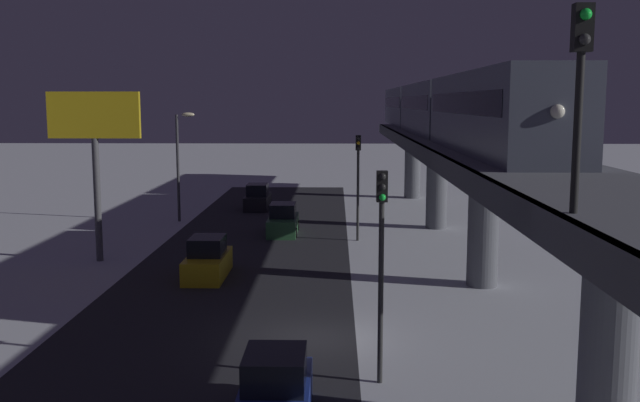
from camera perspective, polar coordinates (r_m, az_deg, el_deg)
ground_plane at (r=26.03m, az=-0.42°, el=-10.86°), size 240.00×240.00×0.00m
avenue_asphalt at (r=26.45m, az=-9.32°, el=-10.65°), size 11.00×90.83×0.01m
elevated_railway at (r=25.69m, az=16.23°, el=0.87°), size 5.00×90.83×6.22m
subway_train at (r=50.09m, az=9.06°, el=7.38°), size 2.94×55.47×3.40m
rail_signal at (r=14.68m, az=20.05°, el=9.65°), size 0.36×0.41×4.00m
sedan_green at (r=45.70m, az=-2.96°, el=-1.66°), size 1.91×4.32×1.97m
sedan_yellow_2 at (r=34.91m, az=-8.95°, el=-4.73°), size 1.80×4.27×1.97m
sedan_black at (r=56.53m, az=-5.00°, el=0.18°), size 1.80×4.36×1.97m
sedan_blue at (r=19.29m, az=-3.59°, el=-15.25°), size 1.80×4.13×1.97m
traffic_light_near at (r=21.05m, az=4.91°, el=-3.58°), size 0.32×0.44×6.40m
traffic_light_mid at (r=43.04m, az=3.05°, el=2.33°), size 0.32×0.44×6.40m
commercial_billboard at (r=39.03m, az=-17.53°, el=5.27°), size 4.80×0.36×8.90m
street_lamp_far at (r=50.93m, az=-11.04°, el=3.75°), size 1.35×0.44×7.65m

